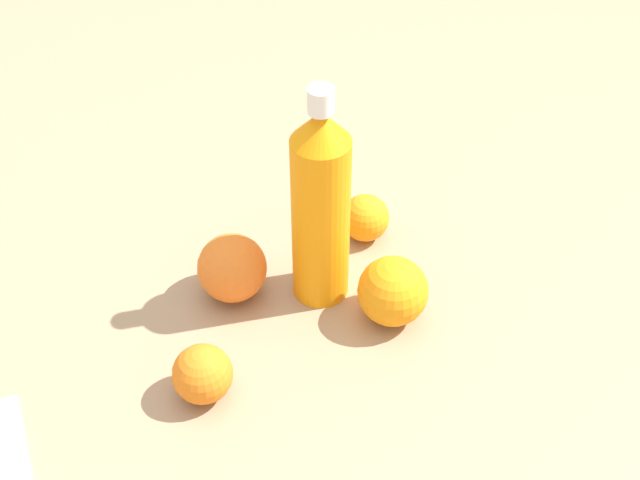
# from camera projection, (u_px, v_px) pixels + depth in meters

# --- Properties ---
(ground_plane) EXTENTS (2.40, 2.40, 0.00)m
(ground_plane) POSITION_uv_depth(u_px,v_px,m) (326.00, 293.00, 1.06)
(ground_plane) COLOR #9E7F60
(water_bottle) EXTENTS (0.07, 0.07, 0.28)m
(water_bottle) POSITION_uv_depth(u_px,v_px,m) (320.00, 207.00, 0.98)
(water_bottle) COLOR orange
(water_bottle) RESTS_ON ground_plane
(orange_0) EXTENTS (0.06, 0.06, 0.06)m
(orange_0) POSITION_uv_depth(u_px,v_px,m) (365.00, 218.00, 1.12)
(orange_0) COLOR orange
(orange_0) RESTS_ON ground_plane
(orange_1) EXTENTS (0.08, 0.08, 0.08)m
(orange_1) POSITION_uv_depth(u_px,v_px,m) (232.00, 268.00, 1.04)
(orange_1) COLOR orange
(orange_1) RESTS_ON ground_plane
(orange_2) EXTENTS (0.06, 0.06, 0.06)m
(orange_2) POSITION_uv_depth(u_px,v_px,m) (203.00, 374.00, 0.93)
(orange_2) COLOR orange
(orange_2) RESTS_ON ground_plane
(orange_3) EXTENTS (0.08, 0.08, 0.08)m
(orange_3) POSITION_uv_depth(u_px,v_px,m) (393.00, 291.00, 1.01)
(orange_3) COLOR orange
(orange_3) RESTS_ON ground_plane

